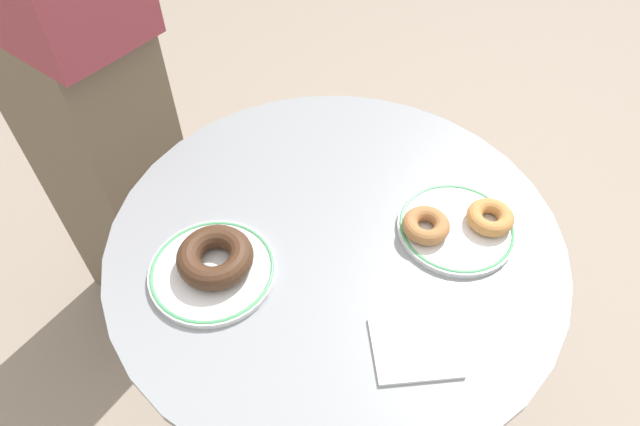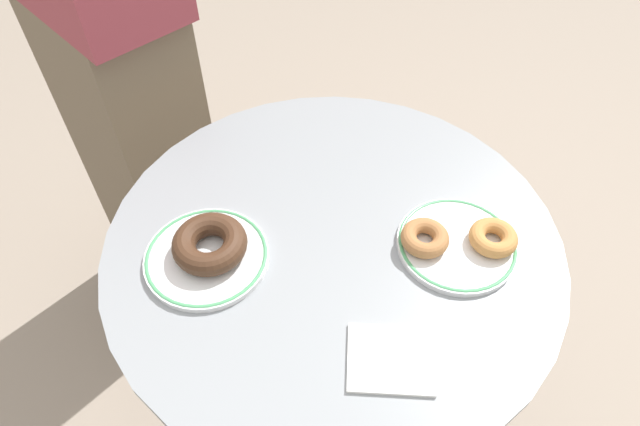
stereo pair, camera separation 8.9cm
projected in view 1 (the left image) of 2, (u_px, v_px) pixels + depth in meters
ground_plane at (329, 415)px, 1.49m from camera, size 7.00×7.00×0.02m
cafe_table at (333, 313)px, 1.08m from camera, size 0.74×0.74×0.77m
plate_left at (213, 271)px, 0.84m from camera, size 0.20×0.20×0.01m
plate_right at (456, 228)px, 0.90m from camera, size 0.19×0.19×0.01m
donut_chocolate at (215, 257)px, 0.83m from camera, size 0.16×0.16×0.04m
donut_old_fashioned at (490, 217)px, 0.89m from camera, size 0.08×0.08×0.03m
donut_cinnamon at (426, 225)px, 0.88m from camera, size 0.11×0.11×0.03m
paper_napkin at (415, 347)px, 0.76m from camera, size 0.12×0.10×0.01m
person_figure at (65, 57)px, 1.11m from camera, size 0.45×0.44×1.71m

